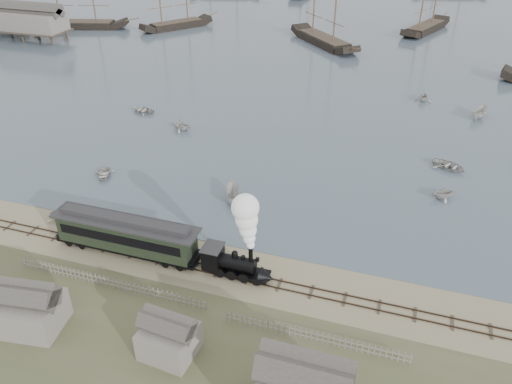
% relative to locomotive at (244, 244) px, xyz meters
% --- Properties ---
extents(ground, '(600.00, 600.00, 0.00)m').
position_rel_locomotive_xyz_m(ground, '(-4.61, 2.00, -3.91)').
color(ground, tan).
rests_on(ground, ground).
extents(rail_track, '(120.00, 1.80, 0.16)m').
position_rel_locomotive_xyz_m(rail_track, '(-4.61, 0.00, -3.87)').
color(rail_track, '#36271D').
rests_on(rail_track, ground).
extents(picket_fence_west, '(19.00, 0.10, 1.20)m').
position_rel_locomotive_xyz_m(picket_fence_west, '(-11.11, -5.00, -3.91)').
color(picket_fence_west, slate).
rests_on(picket_fence_west, ground).
extents(picket_fence_east, '(15.00, 0.10, 1.20)m').
position_rel_locomotive_xyz_m(picket_fence_east, '(7.89, -5.50, -3.91)').
color(picket_fence_east, slate).
rests_on(picket_fence_east, ground).
extents(shed_left, '(5.00, 4.00, 4.10)m').
position_rel_locomotive_xyz_m(shed_left, '(-14.61, -11.00, -3.91)').
color(shed_left, slate).
rests_on(shed_left, ground).
extents(shed_mid, '(4.00, 3.50, 3.60)m').
position_rel_locomotive_xyz_m(shed_mid, '(-2.61, -10.00, -3.91)').
color(shed_mid, slate).
rests_on(shed_mid, ground).
extents(locomotive, '(6.78, 2.53, 8.45)m').
position_rel_locomotive_xyz_m(locomotive, '(0.00, 0.00, 0.00)').
color(locomotive, black).
rests_on(locomotive, ground).
extents(passenger_coach, '(14.97, 2.89, 3.63)m').
position_rel_locomotive_xyz_m(passenger_coach, '(-12.09, 0.00, -1.63)').
color(passenger_coach, black).
rests_on(passenger_coach, ground).
extents(beached_dinghy, '(4.23, 5.01, 0.89)m').
position_rel_locomotive_xyz_m(beached_dinghy, '(-21.26, 2.65, -3.47)').
color(beached_dinghy, beige).
rests_on(beached_dinghy, ground).
extents(rowboat_0, '(4.08, 3.63, 0.70)m').
position_rel_locomotive_xyz_m(rowboat_0, '(-22.83, 12.32, -3.50)').
color(rowboat_0, beige).
rests_on(rowboat_0, harbor_water).
extents(rowboat_1, '(2.91, 3.31, 1.66)m').
position_rel_locomotive_xyz_m(rowboat_1, '(-19.53, 27.99, -3.02)').
color(rowboat_1, beige).
rests_on(rowboat_1, harbor_water).
extents(rowboat_2, '(4.33, 2.88, 1.57)m').
position_rel_locomotive_xyz_m(rowboat_2, '(-5.57, 12.02, -3.07)').
color(rowboat_2, beige).
rests_on(rowboat_2, harbor_water).
extents(rowboat_3, '(4.66, 5.22, 0.89)m').
position_rel_locomotive_xyz_m(rowboat_3, '(18.19, 27.77, -3.41)').
color(rowboat_3, beige).
rests_on(rowboat_3, harbor_water).
extents(rowboat_4, '(3.59, 3.73, 1.52)m').
position_rel_locomotive_xyz_m(rowboat_4, '(17.46, 20.10, -3.09)').
color(rowboat_4, beige).
rests_on(rowboat_4, harbor_water).
extents(rowboat_5, '(4.37, 3.02, 1.58)m').
position_rel_locomotive_xyz_m(rowboat_5, '(22.66, 46.44, -3.06)').
color(rowboat_5, beige).
rests_on(rowboat_5, harbor_water).
extents(rowboat_6, '(3.43, 4.30, 0.80)m').
position_rel_locomotive_xyz_m(rowboat_6, '(-28.44, 32.32, -3.46)').
color(rowboat_6, beige).
rests_on(rowboat_6, harbor_water).
extents(rowboat_7, '(3.49, 3.14, 1.63)m').
position_rel_locomotive_xyz_m(rowboat_7, '(14.19, 51.24, -3.04)').
color(rowboat_7, beige).
rests_on(rowboat_7, harbor_water).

